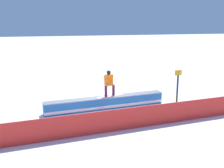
{
  "coord_description": "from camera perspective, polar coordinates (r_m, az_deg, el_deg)",
  "views": [
    {
      "loc": [
        2.81,
        13.58,
        4.68
      ],
      "look_at": [
        -0.11,
        0.99,
        1.56
      ],
      "focal_mm": 44.05,
      "sensor_mm": 36.0,
      "label": 1
    }
  ],
  "objects": [
    {
      "name": "grind_box",
      "position": [
        14.55,
        -1.31,
        -3.98
      ],
      "size": [
        6.49,
        1.39,
        0.64
      ],
      "color": "#216DB6",
      "rests_on": "ground_plane"
    },
    {
      "name": "snowboarder",
      "position": [
        14.3,
        -0.64,
        0.31
      ],
      "size": [
        1.51,
        0.72,
        1.4
      ],
      "color": "silver",
      "rests_on": "grind_box"
    },
    {
      "name": "trail_marker",
      "position": [
        15.97,
        13.46,
        -0.17
      ],
      "size": [
        0.4,
        0.1,
        1.83
      ],
      "color": "#262628",
      "rests_on": "ground_plane"
    },
    {
      "name": "ground_plane",
      "position": [
        14.64,
        -1.31,
        -5.06
      ],
      "size": [
        120.0,
        120.0,
        0.0
      ],
      "primitive_type": "plane",
      "color": "white"
    },
    {
      "name": "safety_fence",
      "position": [
        11.72,
        1.71,
        -7.44
      ],
      "size": [
        12.78,
        1.72,
        0.95
      ],
      "primitive_type": "cube",
      "rotation": [
        0.0,
        0.0,
        0.13
      ],
      "color": "red",
      "rests_on": "ground_plane"
    }
  ]
}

